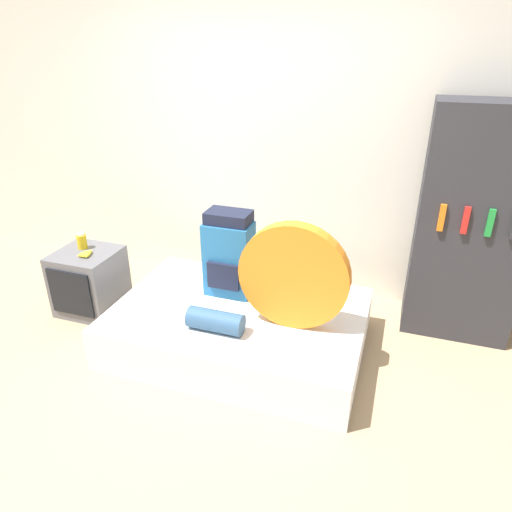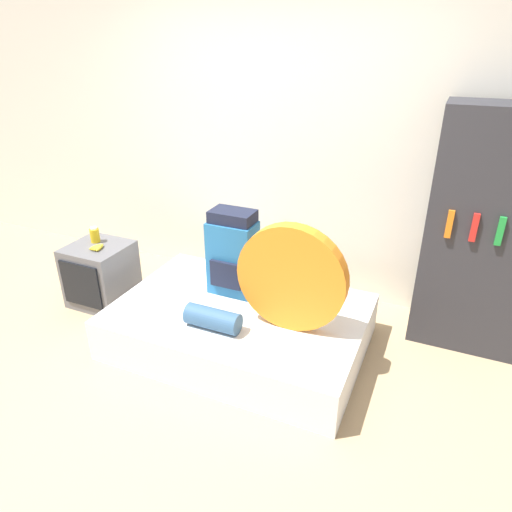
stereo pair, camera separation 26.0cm
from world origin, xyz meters
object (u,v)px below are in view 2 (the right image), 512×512
at_px(television, 101,274).
at_px(tent_bag, 292,278).
at_px(backpack, 233,254).
at_px(bookshelf, 483,234).
at_px(sleeping_roll, 213,319).
at_px(canister, 95,235).

bearing_deg(television, tent_bag, -4.54).
bearing_deg(tent_bag, backpack, 154.49).
bearing_deg(bookshelf, tent_bag, -143.07).
bearing_deg(sleeping_roll, canister, 161.95).
bearing_deg(television, sleeping_roll, -16.15).
bearing_deg(backpack, sleeping_roll, -79.14).
bearing_deg(canister, tent_bag, -6.49).
xyz_separation_m(television, bookshelf, (2.91, 0.70, 0.61)).
xyz_separation_m(backpack, tent_bag, (0.57, -0.27, 0.05)).
xyz_separation_m(backpack, sleeping_roll, (0.10, -0.51, -0.25)).
bearing_deg(bookshelf, backpack, -161.40).
distance_m(backpack, tent_bag, 0.63).
height_order(backpack, canister, backpack).
distance_m(television, canister, 0.34).
xyz_separation_m(sleeping_roll, canister, (-1.38, 0.45, 0.20)).
relative_size(television, bookshelf, 0.31).
height_order(television, bookshelf, bookshelf).
height_order(tent_bag, bookshelf, bookshelf).
relative_size(sleeping_roll, bookshelf, 0.22).
bearing_deg(television, bookshelf, 13.49).
distance_m(tent_bag, sleeping_roll, 0.61).
bearing_deg(bookshelf, canister, -168.05).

